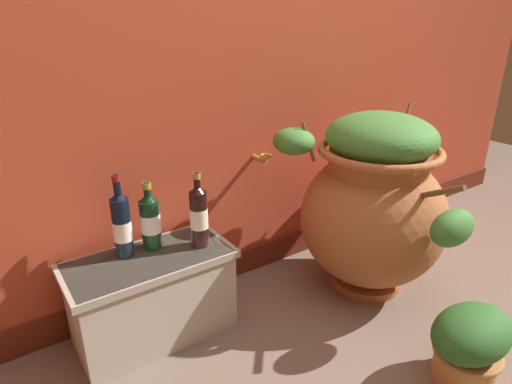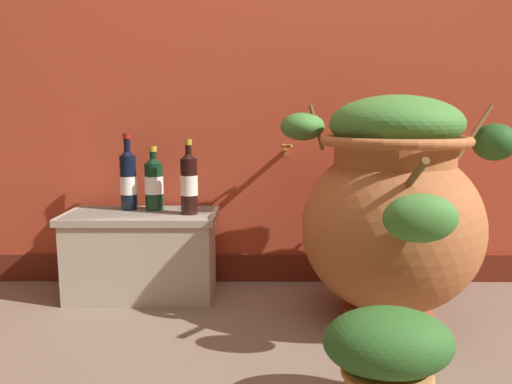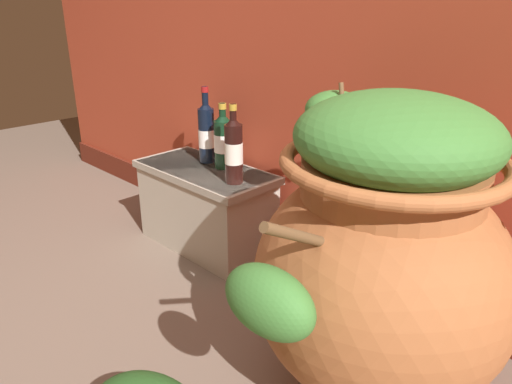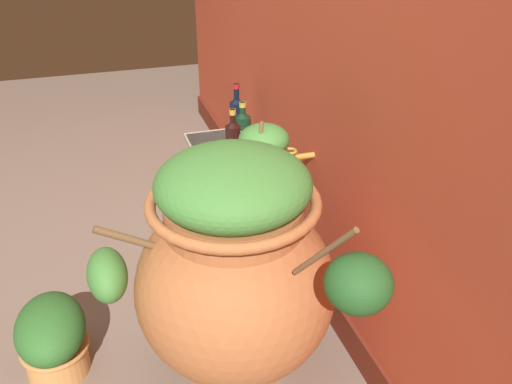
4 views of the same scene
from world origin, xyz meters
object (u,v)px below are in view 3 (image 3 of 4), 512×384
(wine_bottle_middle, at_px, (234,149))
(wine_bottle_right, at_px, (223,139))
(terracotta_urn, at_px, (384,255))
(wine_bottle_left, at_px, (206,131))

(wine_bottle_middle, xyz_separation_m, wine_bottle_right, (-0.17, 0.09, -0.01))
(terracotta_urn, distance_m, wine_bottle_left, 1.12)
(wine_bottle_middle, distance_m, wine_bottle_right, 0.19)
(wine_bottle_left, xyz_separation_m, wine_bottle_right, (0.11, -0.00, -0.01))
(wine_bottle_middle, bearing_deg, wine_bottle_left, 161.07)
(terracotta_urn, distance_m, wine_bottle_right, 1.01)
(terracotta_urn, height_order, wine_bottle_left, terracotta_urn)
(wine_bottle_left, relative_size, wine_bottle_right, 1.20)
(terracotta_urn, relative_size, wine_bottle_right, 3.44)
(terracotta_urn, bearing_deg, wine_bottle_right, 162.27)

